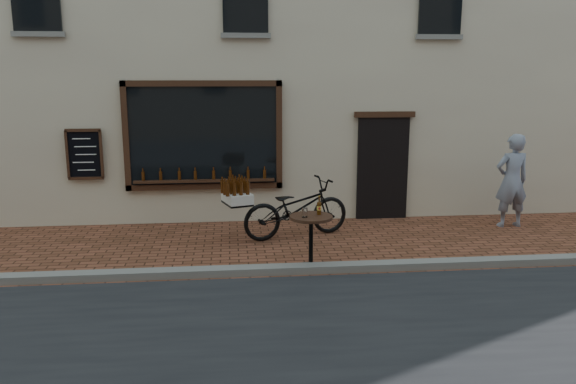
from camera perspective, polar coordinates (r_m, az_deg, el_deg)
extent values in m
plane|color=#582F1C|center=(8.87, 3.29, -8.52)|extent=(90.00, 90.00, 0.00)
cube|color=slate|center=(9.03, 3.09, -7.72)|extent=(90.00, 0.25, 0.12)
cube|color=black|center=(11.73, -8.57, 5.68)|extent=(3.00, 0.06, 2.00)
cube|color=black|center=(11.65, -8.74, 10.85)|extent=(3.24, 0.10, 0.12)
cube|color=black|center=(11.87, -8.42, 0.57)|extent=(3.24, 0.10, 0.12)
cube|color=black|center=(11.89, -16.14, 5.42)|extent=(0.12, 0.10, 2.24)
cube|color=black|center=(11.74, -0.91, 5.81)|extent=(0.12, 0.10, 2.24)
cube|color=black|center=(11.80, -8.45, 1.14)|extent=(2.90, 0.16, 0.05)
cube|color=black|center=(12.27, 9.57, 2.37)|extent=(1.10, 0.10, 2.20)
cube|color=black|center=(12.11, 9.80, 7.77)|extent=(1.30, 0.10, 0.12)
cube|color=black|center=(12.12, -19.96, 3.62)|extent=(0.62, 0.04, 0.92)
cylinder|color=#3D1C07|center=(11.90, -14.49, 1.57)|extent=(0.06, 0.06, 0.19)
cylinder|color=#3D1C07|center=(11.85, -12.78, 1.62)|extent=(0.06, 0.06, 0.19)
cylinder|color=#3D1C07|center=(11.81, -11.06, 1.66)|extent=(0.06, 0.06, 0.19)
cylinder|color=#3D1C07|center=(11.78, -9.34, 1.70)|extent=(0.06, 0.06, 0.19)
cylinder|color=#3D1C07|center=(11.77, -7.60, 1.74)|extent=(0.06, 0.06, 0.19)
cylinder|color=#3D1C07|center=(11.76, -5.86, 1.77)|extent=(0.06, 0.06, 0.19)
cylinder|color=#3D1C07|center=(11.77, -4.12, 1.81)|extent=(0.06, 0.06, 0.19)
cylinder|color=#3D1C07|center=(11.78, -2.38, 1.84)|extent=(0.06, 0.06, 0.19)
imported|color=black|center=(10.78, 0.85, -1.67)|extent=(2.28, 1.37, 1.13)
cube|color=black|center=(10.30, -5.18, -1.14)|extent=(0.59, 0.70, 0.04)
cube|color=beige|center=(10.28, -5.19, -0.56)|extent=(0.60, 0.73, 0.18)
cylinder|color=#3D1C07|center=(10.07, -4.13, 0.40)|extent=(0.07, 0.07, 0.24)
cylinder|color=#3D1C07|center=(10.03, -4.80, 0.35)|extent=(0.07, 0.07, 0.24)
cylinder|color=#3D1C07|center=(9.99, -5.48, 0.29)|extent=(0.07, 0.07, 0.24)
cylinder|color=#3D1C07|center=(9.95, -6.16, 0.23)|extent=(0.07, 0.07, 0.24)
cylinder|color=#3D1C07|center=(10.21, -4.41, 0.56)|extent=(0.07, 0.07, 0.24)
cylinder|color=#3D1C07|center=(10.17, -5.08, 0.50)|extent=(0.07, 0.07, 0.24)
cylinder|color=#3D1C07|center=(10.13, -5.75, 0.44)|extent=(0.07, 0.07, 0.24)
cylinder|color=#3D1C07|center=(10.09, -6.43, 0.39)|extent=(0.07, 0.07, 0.24)
cylinder|color=#3D1C07|center=(10.35, -4.69, 0.70)|extent=(0.07, 0.07, 0.24)
cylinder|color=#3D1C07|center=(10.31, -5.35, 0.65)|extent=(0.07, 0.07, 0.24)
cylinder|color=#3D1C07|center=(10.27, -6.01, 0.59)|extent=(0.07, 0.07, 0.24)
cylinder|color=#3D1C07|center=(10.23, -6.68, 0.54)|extent=(0.07, 0.07, 0.24)
cylinder|color=#3D1C07|center=(10.49, -4.96, 0.85)|extent=(0.07, 0.07, 0.24)
cylinder|color=#3D1C07|center=(10.45, -5.61, 0.80)|extent=(0.07, 0.07, 0.24)
cylinder|color=black|center=(9.17, 2.32, -7.69)|extent=(0.51, 0.51, 0.03)
cylinder|color=black|center=(9.04, 2.34, -5.18)|extent=(0.07, 0.07, 0.80)
cylinder|color=black|center=(8.92, 2.36, -2.57)|extent=(0.69, 0.69, 0.05)
cylinder|color=gold|center=(8.98, 3.18, -1.63)|extent=(0.07, 0.07, 0.07)
cylinder|color=white|center=(8.81, 1.70, -2.11)|extent=(0.09, 0.09, 0.15)
imported|color=gray|center=(12.33, 21.78, 1.07)|extent=(0.72, 0.50, 1.92)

